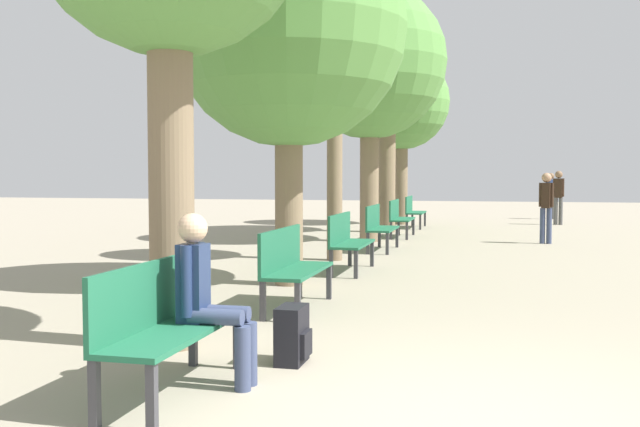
{
  "coord_description": "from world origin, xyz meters",
  "views": [
    {
      "loc": [
        0.17,
        -4.43,
        1.58
      ],
      "look_at": [
        -2.66,
        7.34,
        0.93
      ],
      "focal_mm": 40.0,
      "sensor_mm": 36.0,
      "label": 1
    }
  ],
  "objects_px": {
    "bench_row_5": "(413,210)",
    "tree_row_1": "(289,30)",
    "bench_row_1": "(290,263)",
    "backpack": "(293,335)",
    "tree_row_3": "(370,63)",
    "person_seated": "(208,293)",
    "tree_row_2": "(335,49)",
    "bench_row_2": "(347,238)",
    "tree_row_5": "(402,103)",
    "pedestrian_near": "(558,194)",
    "bench_row_0": "(162,318)",
    "bench_row_3": "(378,224)",
    "bench_row_4": "(399,216)",
    "pedestrian_mid": "(551,193)",
    "tree_row_4": "(387,71)",
    "pedestrian_far": "(546,203)"
  },
  "relations": [
    {
      "from": "bench_row_1",
      "to": "backpack",
      "type": "xyz_separation_m",
      "value": [
        0.69,
        -2.35,
        -0.31
      ]
    },
    {
      "from": "bench_row_1",
      "to": "backpack",
      "type": "relative_size",
      "value": 3.3
    },
    {
      "from": "tree_row_1",
      "to": "tree_row_4",
      "type": "bearing_deg",
      "value": 90.0
    },
    {
      "from": "bench_row_2",
      "to": "tree_row_4",
      "type": "distance_m",
      "value": 9.2
    },
    {
      "from": "bench_row_2",
      "to": "tree_row_2",
      "type": "height_order",
      "value": "tree_row_2"
    },
    {
      "from": "tree_row_1",
      "to": "pedestrian_far",
      "type": "xyz_separation_m",
      "value": [
        4.07,
        7.37,
        -2.71
      ]
    },
    {
      "from": "bench_row_5",
      "to": "tree_row_1",
      "type": "relative_size",
      "value": 0.3
    },
    {
      "from": "bench_row_2",
      "to": "pedestrian_far",
      "type": "distance_m",
      "value": 6.8
    },
    {
      "from": "bench_row_1",
      "to": "bench_row_0",
      "type": "bearing_deg",
      "value": -90.0
    },
    {
      "from": "person_seated",
      "to": "pedestrian_near",
      "type": "distance_m",
      "value": 19.42
    },
    {
      "from": "backpack",
      "to": "pedestrian_near",
      "type": "distance_m",
      "value": 18.6
    },
    {
      "from": "bench_row_1",
      "to": "bench_row_2",
      "type": "relative_size",
      "value": 1.0
    },
    {
      "from": "tree_row_5",
      "to": "bench_row_2",
      "type": "bearing_deg",
      "value": -87.34
    },
    {
      "from": "bench_row_5",
      "to": "bench_row_2",
      "type": "bearing_deg",
      "value": -90.0
    },
    {
      "from": "tree_row_3",
      "to": "tree_row_4",
      "type": "distance_m",
      "value": 2.95
    },
    {
      "from": "tree_row_3",
      "to": "person_seated",
      "type": "bearing_deg",
      "value": -86.24
    },
    {
      "from": "backpack",
      "to": "pedestrian_near",
      "type": "height_order",
      "value": "pedestrian_near"
    },
    {
      "from": "tree_row_2",
      "to": "person_seated",
      "type": "distance_m",
      "value": 8.63
    },
    {
      "from": "person_seated",
      "to": "backpack",
      "type": "bearing_deg",
      "value": 59.43
    },
    {
      "from": "bench_row_0",
      "to": "tree_row_4",
      "type": "height_order",
      "value": "tree_row_4"
    },
    {
      "from": "bench_row_2",
      "to": "backpack",
      "type": "distance_m",
      "value": 5.77
    },
    {
      "from": "person_seated",
      "to": "tree_row_5",
      "type": "bearing_deg",
      "value": 92.47
    },
    {
      "from": "bench_row_0",
      "to": "tree_row_4",
      "type": "bearing_deg",
      "value": 92.04
    },
    {
      "from": "bench_row_0",
      "to": "bench_row_1",
      "type": "height_order",
      "value": "same"
    },
    {
      "from": "bench_row_0",
      "to": "pedestrian_mid",
      "type": "height_order",
      "value": "pedestrian_mid"
    },
    {
      "from": "tree_row_2",
      "to": "pedestrian_mid",
      "type": "height_order",
      "value": "tree_row_2"
    },
    {
      "from": "bench_row_4",
      "to": "bench_row_0",
      "type": "bearing_deg",
      "value": -90.0
    },
    {
      "from": "tree_row_2",
      "to": "tree_row_5",
      "type": "xyz_separation_m",
      "value": [
        0.0,
        10.04,
        0.0
      ]
    },
    {
      "from": "tree_row_1",
      "to": "bench_row_2",
      "type": "bearing_deg",
      "value": 71.14
    },
    {
      "from": "bench_row_2",
      "to": "tree_row_4",
      "type": "xyz_separation_m",
      "value": [
        -0.54,
        8.3,
        3.92
      ]
    },
    {
      "from": "bench_row_0",
      "to": "pedestrian_near",
      "type": "relative_size",
      "value": 0.93
    },
    {
      "from": "bench_row_2",
      "to": "tree_row_1",
      "type": "relative_size",
      "value": 0.3
    },
    {
      "from": "bench_row_4",
      "to": "tree_row_5",
      "type": "xyz_separation_m",
      "value": [
        -0.54,
        4.8,
        3.35
      ]
    },
    {
      "from": "person_seated",
      "to": "pedestrian_near",
      "type": "height_order",
      "value": "pedestrian_near"
    },
    {
      "from": "bench_row_5",
      "to": "tree_row_1",
      "type": "height_order",
      "value": "tree_row_1"
    },
    {
      "from": "tree_row_1",
      "to": "pedestrian_near",
      "type": "xyz_separation_m",
      "value": [
        4.92,
        14.06,
        -2.66
      ]
    },
    {
      "from": "bench_row_4",
      "to": "tree_row_4",
      "type": "height_order",
      "value": "tree_row_4"
    },
    {
      "from": "tree_row_4",
      "to": "pedestrian_near",
      "type": "bearing_deg",
      "value": 40.41
    },
    {
      "from": "bench_row_3",
      "to": "tree_row_2",
      "type": "height_order",
      "value": "tree_row_2"
    },
    {
      "from": "bench_row_5",
      "to": "tree_row_1",
      "type": "xyz_separation_m",
      "value": [
        -0.54,
        -11.68,
        3.1
      ]
    },
    {
      "from": "bench_row_2",
      "to": "bench_row_5",
      "type": "height_order",
      "value": "same"
    },
    {
      "from": "tree_row_2",
      "to": "pedestrian_mid",
      "type": "xyz_separation_m",
      "value": [
        4.92,
        14.08,
        -2.94
      ]
    },
    {
      "from": "pedestrian_mid",
      "to": "tree_row_2",
      "type": "bearing_deg",
      "value": -109.28
    },
    {
      "from": "bench_row_3",
      "to": "bench_row_5",
      "type": "relative_size",
      "value": 1.0
    },
    {
      "from": "bench_row_3",
      "to": "tree_row_3",
      "type": "xyz_separation_m",
      "value": [
        -0.54,
        1.99,
        3.67
      ]
    },
    {
      "from": "bench_row_4",
      "to": "pedestrian_mid",
      "type": "relative_size",
      "value": 0.96
    },
    {
      "from": "bench_row_0",
      "to": "bench_row_3",
      "type": "xyz_separation_m",
      "value": [
        0.0,
        10.11,
        0.0
      ]
    },
    {
      "from": "bench_row_5",
      "to": "pedestrian_near",
      "type": "relative_size",
      "value": 0.93
    },
    {
      "from": "bench_row_0",
      "to": "pedestrian_near",
      "type": "distance_m",
      "value": 19.74
    },
    {
      "from": "tree_row_2",
      "to": "tree_row_5",
      "type": "bearing_deg",
      "value": 90.0
    }
  ]
}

